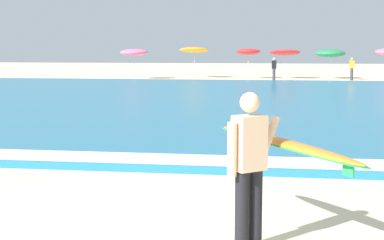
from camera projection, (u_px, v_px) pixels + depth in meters
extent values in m
cube|color=teal|center=(235.00, 100.00, 23.75)|extent=(120.00, 28.00, 0.14)
cube|color=white|center=(183.00, 159.00, 10.59)|extent=(120.00, 0.99, 0.01)
cylinder|color=black|center=(242.00, 211.00, 6.19)|extent=(0.15, 0.15, 0.88)
cylinder|color=black|center=(255.00, 208.00, 6.28)|extent=(0.15, 0.15, 0.88)
cube|color=beige|center=(249.00, 143.00, 6.14)|extent=(0.40, 0.39, 0.60)
sphere|color=beige|center=(250.00, 102.00, 6.09)|extent=(0.22, 0.22, 0.22)
cylinder|color=beige|center=(232.00, 149.00, 6.03)|extent=(0.10, 0.10, 0.58)
cylinder|color=beige|center=(268.00, 139.00, 6.30)|extent=(0.30, 0.27, 0.51)
ellipsoid|color=orange|center=(285.00, 144.00, 6.40)|extent=(1.73, 2.02, 0.18)
ellipsoid|color=green|center=(285.00, 145.00, 6.41)|extent=(1.81, 2.11, 0.14)
cube|color=green|center=(348.00, 169.00, 5.60)|extent=(0.10, 0.12, 0.14)
cylinder|color=beige|center=(134.00, 66.00, 41.14)|extent=(0.05, 0.05, 1.84)
ellipsoid|color=pink|center=(134.00, 52.00, 41.01)|extent=(2.04, 2.05, 0.55)
cylinder|color=beige|center=(194.00, 64.00, 42.66)|extent=(0.05, 0.05, 2.03)
ellipsoid|color=#F4A31E|center=(194.00, 50.00, 42.53)|extent=(2.20, 2.22, 0.55)
cylinder|color=beige|center=(248.00, 66.00, 41.64)|extent=(0.05, 0.05, 1.91)
ellipsoid|color=red|center=(248.00, 52.00, 41.51)|extent=(1.73, 1.75, 0.52)
cylinder|color=beige|center=(285.00, 66.00, 41.49)|extent=(0.05, 0.05, 1.86)
ellipsoid|color=red|center=(285.00, 52.00, 41.36)|extent=(2.24, 2.27, 0.58)
cylinder|color=beige|center=(330.00, 67.00, 41.19)|extent=(0.05, 0.05, 1.77)
ellipsoid|color=#23844C|center=(330.00, 53.00, 41.07)|extent=(2.16, 2.17, 0.63)
cylinder|color=#383842|center=(352.00, 74.00, 39.46)|extent=(0.20, 0.20, 0.84)
cube|color=orange|center=(352.00, 64.00, 39.37)|extent=(0.32, 0.20, 0.54)
sphere|color=tan|center=(352.00, 59.00, 39.32)|extent=(0.20, 0.20, 0.20)
cylinder|color=#383842|center=(274.00, 75.00, 38.52)|extent=(0.20, 0.20, 0.84)
cube|color=black|center=(274.00, 65.00, 38.44)|extent=(0.32, 0.20, 0.54)
sphere|color=beige|center=(274.00, 59.00, 38.39)|extent=(0.20, 0.20, 0.20)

